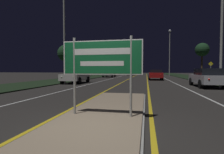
{
  "coord_description": "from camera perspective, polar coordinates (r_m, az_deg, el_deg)",
  "views": [
    {
      "loc": [
        1.24,
        -4.05,
        1.4
      ],
      "look_at": [
        0.0,
        2.26,
        1.14
      ],
      "focal_mm": 28.0,
      "sensor_mm": 36.0,
      "label": 1
    }
  ],
  "objects": [
    {
      "name": "lane_line_white_left",
      "position": [
        29.58,
        0.51,
        -0.36
      ],
      "size": [
        0.12,
        70.0,
        0.01
      ],
      "color": "silver",
      "rests_on": "ground_plane"
    },
    {
      "name": "centre_line_yellow_right",
      "position": [
        29.08,
        11.4,
        -0.45
      ],
      "size": [
        0.12,
        70.0,
        0.01
      ],
      "color": "gold",
      "rests_on": "ground_plane"
    },
    {
      "name": "roadside_palm_right",
      "position": [
        30.29,
        27.35,
        7.82
      ],
      "size": [
        2.03,
        2.03,
        5.43
      ],
      "color": "#4C3823",
      "rests_on": "verge_right"
    },
    {
      "name": "car_approaching_2",
      "position": [
        46.16,
        6.4,
        1.51
      ],
      "size": [
        1.93,
        4.66,
        1.42
      ],
      "color": "maroon",
      "rests_on": "ground_plane"
    },
    {
      "name": "ground_plane",
      "position": [
        4.46,
        -5.84,
        -15.96
      ],
      "size": [
        160.0,
        160.0,
        0.0
      ],
      "primitive_type": "plane",
      "color": "#282623"
    },
    {
      "name": "streetlight_right_far",
      "position": [
        40.74,
        18.32,
        9.57
      ],
      "size": [
        0.55,
        0.55,
        10.18
      ],
      "color": "#9E9E99",
      "rests_on": "ground_plane"
    },
    {
      "name": "verge_left",
      "position": [
        26.37,
        -12.94,
        -0.67
      ],
      "size": [
        5.0,
        100.0,
        0.08
      ],
      "color": "black",
      "rests_on": "ground_plane"
    },
    {
      "name": "car_approaching_0",
      "position": [
        18.79,
        -11.68,
        0.43
      ],
      "size": [
        1.99,
        4.09,
        1.5
      ],
      "color": "silver",
      "rests_on": "ground_plane"
    },
    {
      "name": "edge_line_white_right",
      "position": [
        29.68,
        22.69,
        -0.53
      ],
      "size": [
        0.1,
        70.0,
        0.01
      ],
      "color": "silver",
      "rests_on": "ground_plane"
    },
    {
      "name": "centre_line_yellow_left",
      "position": [
        29.2,
        5.93,
        -0.41
      ],
      "size": [
        0.12,
        70.0,
        0.01
      ],
      "color": "gold",
      "rests_on": "ground_plane"
    },
    {
      "name": "lane_line_white_right",
      "position": [
        29.23,
        16.91,
        -0.5
      ],
      "size": [
        0.12,
        70.0,
        0.01
      ],
      "color": "silver",
      "rests_on": "ground_plane"
    },
    {
      "name": "median_island",
      "position": [
        5.15,
        -3.3,
        -12.95
      ],
      "size": [
        2.41,
        9.79,
        0.1
      ],
      "color": "#999993",
      "rests_on": "ground_plane"
    },
    {
      "name": "warning_sign",
      "position": [
        26.16,
        29.53,
        2.32
      ],
      "size": [
        0.6,
        0.06,
        2.4
      ],
      "color": "#9E9E99",
      "rests_on": "verge_right"
    },
    {
      "name": "edge_line_white_left",
      "position": [
        30.28,
        -5.08,
        -0.31
      ],
      "size": [
        0.1,
        70.0,
        0.01
      ],
      "color": "silver",
      "rests_on": "ground_plane"
    },
    {
      "name": "roadside_palm_left",
      "position": [
        26.6,
        -14.79,
        7.46
      ],
      "size": [
        2.45,
        2.45,
        4.98
      ],
      "color": "#4C3823",
      "rests_on": "verge_left"
    },
    {
      "name": "verge_right",
      "position": [
        25.46,
        30.03,
        -1.03
      ],
      "size": [
        5.0,
        100.0,
        0.08
      ],
      "color": "black",
      "rests_on": "ground_plane"
    },
    {
      "name": "highway_sign",
      "position": [
        4.97,
        -3.36,
        5.4
      ],
      "size": [
        2.3,
        0.07,
        2.23
      ],
      "color": "#9E9E99",
      "rests_on": "median_island"
    },
    {
      "name": "car_approaching_1",
      "position": [
        33.94,
        -0.91,
        1.28
      ],
      "size": [
        1.93,
        4.68,
        1.47
      ],
      "color": "#4C514C",
      "rests_on": "ground_plane"
    },
    {
      "name": "car_receding_1",
      "position": [
        25.23,
        14.01,
        0.87
      ],
      "size": [
        1.91,
        4.44,
        1.43
      ],
      "color": "maroon",
      "rests_on": "ground_plane"
    },
    {
      "name": "streetlight_left_near",
      "position": [
        18.09,
        -15.36,
        17.02
      ],
      "size": [
        0.46,
        0.46,
        10.02
      ],
      "color": "#9E9E99",
      "rests_on": "ground_plane"
    },
    {
      "name": "car_receding_0",
      "position": [
        16.12,
        28.48,
        -0.09
      ],
      "size": [
        1.84,
        4.58,
        1.51
      ],
      "color": "#B7B7BC",
      "rests_on": "ground_plane"
    }
  ]
}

